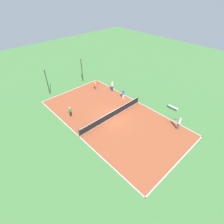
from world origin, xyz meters
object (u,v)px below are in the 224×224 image
player_near_white (112,85)px  player_far_green (70,111)px  fence_post_back_right (82,71)px  fence_post_back_left (47,82)px  player_center_orange (95,85)px  player_near_blue (123,94)px  bench (173,107)px  player_far_white (179,122)px  tennis_ball_near_net (92,112)px  tennis_net (112,114)px  tennis_ball_left_sideline (108,156)px

player_near_white → player_far_green: bearing=-4.6°
player_near_white → fence_post_back_right: bearing=-88.1°
player_near_white → fence_post_back_right: size_ratio=0.44×
fence_post_back_left → fence_post_back_right: 6.58m
player_center_orange → player_near_white: player_near_white is taller
player_far_green → player_center_orange: size_ratio=1.07×
player_near_blue → fence_post_back_right: 9.24m
bench → player_far_white: bearing=129.3°
player_near_white → fence_post_back_right: (-1.52, 6.23, 1.00)m
player_far_white → player_near_blue: (0.10, 9.54, -0.23)m
tennis_ball_near_net → player_far_green: bearing=153.1°
player_center_orange → fence_post_back_left: size_ratio=0.33×
tennis_net → fence_post_back_left: bearing=106.1°
fence_post_back_right → bench: bearing=-74.9°
player_far_green → fence_post_back_left: (0.65, 7.35, 1.20)m
bench → fence_post_back_right: bearing=15.1°
tennis_net → player_far_green: size_ratio=7.19×
tennis_net → player_near_blue: player_near_blue is taller
player_near_blue → tennis_ball_left_sideline: size_ratio=21.47×
tennis_net → fence_post_back_right: 11.94m
player_far_white → tennis_ball_left_sideline: bearing=54.6°
bench → tennis_ball_near_net: bench is taller
player_near_white → tennis_ball_left_sideline: 13.60m
tennis_ball_left_sideline → player_far_green: bearing=84.6°
player_far_green → tennis_ball_near_net: bearing=105.3°
player_near_white → tennis_ball_left_sideline: size_ratio=26.41×
fence_post_back_left → fence_post_back_right: size_ratio=1.00×
player_far_white → fence_post_back_left: fence_post_back_left is taller
tennis_ball_left_sideline → fence_post_back_right: (8.04, 15.86, 2.00)m
tennis_net → fence_post_back_left: (-3.29, 11.37, 1.52)m
player_near_blue → tennis_ball_near_net: player_near_blue is taller
player_center_orange → fence_post_back_right: size_ratio=0.33×
player_near_blue → fence_post_back_left: fence_post_back_left is taller
player_far_green → fence_post_back_left: 7.47m
player_far_white → player_near_white: size_ratio=1.01×
bench → player_far_white: player_far_white is taller
tennis_ball_near_net → tennis_ball_left_sideline: 7.95m
player_far_green → tennis_ball_left_sideline: 8.59m
player_center_orange → fence_post_back_right: fence_post_back_right is taller
tennis_ball_near_net → bench: bearing=-39.4°
player_near_blue → player_near_white: size_ratio=0.81×
tennis_net → player_far_green: player_far_green is taller
player_near_white → fence_post_back_left: fence_post_back_left is taller
player_far_white → tennis_ball_left_sideline: (-9.17, 2.76, -1.02)m
tennis_ball_left_sideline → tennis_ball_near_net: bearing=64.4°
fence_post_back_left → player_near_blue: bearing=-49.3°
bench → player_far_green: (-11.56, 8.66, 0.48)m
fence_post_back_left → tennis_ball_near_net: bearing=-77.2°
fence_post_back_left → bench: bearing=-55.7°
player_far_green → player_center_orange: bearing=157.9°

